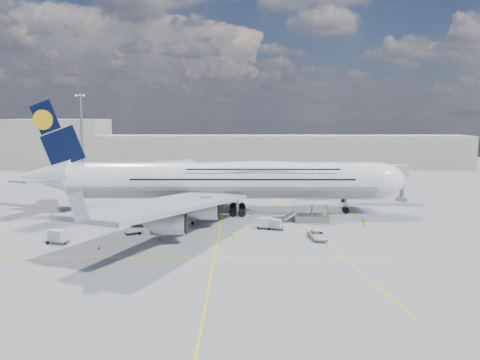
{
  "coord_description": "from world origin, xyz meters",
  "views": [
    {
      "loc": [
        3.81,
        -83.4,
        20.0
      ],
      "look_at": [
        3.5,
        8.0,
        7.1
      ],
      "focal_mm": 35.0,
      "sensor_mm": 36.0,
      "label": 1
    }
  ],
  "objects_px": {
    "cone_nose": "(353,211)",
    "catering_truck_outer": "(186,182)",
    "dolly_row_c": "(173,217)",
    "cone_wing_right_outer": "(99,248)",
    "crew_van": "(324,215)",
    "cone_tail": "(64,210)",
    "light_mast": "(82,139)",
    "dolly_row_a": "(58,236)",
    "service_van": "(318,235)",
    "dolly_row_b": "(136,220)",
    "cone_wing_right_inner": "(160,238)",
    "jet_bridge": "(357,173)",
    "dolly_nose_far": "(275,224)",
    "dolly_nose_near": "(265,223)",
    "dolly_back": "(134,232)",
    "baggage_tug": "(187,220)",
    "crew_tug": "(234,237)",
    "crew_wing": "(186,232)",
    "cone_wing_left_outer": "(155,188)",
    "crew_nose": "(327,206)",
    "crew_loader": "(363,223)",
    "airliner": "(224,180)",
    "cargo_loader": "(311,215)",
    "cone_wing_left_inner": "(173,199)"
  },
  "relations": [
    {
      "from": "crew_van",
      "to": "cone_wing_right_inner",
      "type": "bearing_deg",
      "value": 68.41
    },
    {
      "from": "crew_nose",
      "to": "crew_loader",
      "type": "distance_m",
      "value": 15.36
    },
    {
      "from": "crew_nose",
      "to": "crew_wing",
      "type": "relative_size",
      "value": 1.24
    },
    {
      "from": "light_mast",
      "to": "cone_wing_left_outer",
      "type": "xyz_separation_m",
      "value": [
        20.63,
        -4.56,
        -12.95
      ]
    },
    {
      "from": "service_van",
      "to": "cone_nose",
      "type": "height_order",
      "value": "service_van"
    },
    {
      "from": "dolly_row_b",
      "to": "cone_wing_right_inner",
      "type": "relative_size",
      "value": 5.56
    },
    {
      "from": "crew_van",
      "to": "cone_tail",
      "type": "bearing_deg",
      "value": 33.79
    },
    {
      "from": "dolly_row_a",
      "to": "crew_tug",
      "type": "xyz_separation_m",
      "value": [
        27.48,
        0.81,
        -0.38
      ]
    },
    {
      "from": "dolly_row_c",
      "to": "service_van",
      "type": "distance_m",
      "value": 27.38
    },
    {
      "from": "dolly_row_c",
      "to": "crew_tug",
      "type": "relative_size",
      "value": 2.43
    },
    {
      "from": "dolly_nose_far",
      "to": "baggage_tug",
      "type": "distance_m",
      "value": 16.37
    },
    {
      "from": "dolly_nose_far",
      "to": "crew_van",
      "type": "relative_size",
      "value": 1.8
    },
    {
      "from": "airliner",
      "to": "cone_tail",
      "type": "bearing_deg",
      "value": 178.05
    },
    {
      "from": "dolly_nose_near",
      "to": "baggage_tug",
      "type": "xyz_separation_m",
      "value": [
        -14.11,
        3.43,
        -0.26
      ]
    },
    {
      "from": "dolly_nose_far",
      "to": "dolly_nose_near",
      "type": "bearing_deg",
      "value": -177.89
    },
    {
      "from": "cargo_loader",
      "to": "cone_wing_right_outer",
      "type": "relative_size",
      "value": 17.31
    },
    {
      "from": "service_van",
      "to": "jet_bridge",
      "type": "bearing_deg",
      "value": 58.82
    },
    {
      "from": "crew_tug",
      "to": "jet_bridge",
      "type": "bearing_deg",
      "value": 43.77
    },
    {
      "from": "jet_bridge",
      "to": "cone_tail",
      "type": "xyz_separation_m",
      "value": [
        -62.81,
        -9.81,
        -6.58
      ]
    },
    {
      "from": "airliner",
      "to": "cone_wing_right_inner",
      "type": "bearing_deg",
      "value": -114.78
    },
    {
      "from": "cargo_loader",
      "to": "catering_truck_outer",
      "type": "relative_size",
      "value": 1.04
    },
    {
      "from": "light_mast",
      "to": "service_van",
      "type": "height_order",
      "value": "light_mast"
    },
    {
      "from": "light_mast",
      "to": "catering_truck_outer",
      "type": "xyz_separation_m",
      "value": [
        29.14,
        -5.85,
        -11.11
      ]
    },
    {
      "from": "airliner",
      "to": "dolly_nose_near",
      "type": "bearing_deg",
      "value": -59.23
    },
    {
      "from": "dolly_row_c",
      "to": "cone_wing_right_outer",
      "type": "distance_m",
      "value": 19.13
    },
    {
      "from": "crew_van",
      "to": "cone_wing_right_inner",
      "type": "xyz_separation_m",
      "value": [
        -28.84,
        -14.49,
        -0.58
      ]
    },
    {
      "from": "airliner",
      "to": "crew_loader",
      "type": "relative_size",
      "value": 45.04
    },
    {
      "from": "jet_bridge",
      "to": "cone_nose",
      "type": "relative_size",
      "value": 31.06
    },
    {
      "from": "crew_wing",
      "to": "cone_wing_left_outer",
      "type": "xyz_separation_m",
      "value": [
        -13.99,
        48.83,
        -0.5
      ]
    },
    {
      "from": "dolly_row_a",
      "to": "cone_wing_right_outer",
      "type": "bearing_deg",
      "value": -3.94
    },
    {
      "from": "cargo_loader",
      "to": "dolly_row_c",
      "type": "bearing_deg",
      "value": -176.23
    },
    {
      "from": "dolly_back",
      "to": "crew_wing",
      "type": "bearing_deg",
      "value": -38.23
    },
    {
      "from": "dolly_back",
      "to": "cone_wing_right_inner",
      "type": "xyz_separation_m",
      "value": [
        5.1,
        -4.08,
        -0.03
      ]
    },
    {
      "from": "jet_bridge",
      "to": "dolly_nose_near",
      "type": "distance_m",
      "value": 32.88
    },
    {
      "from": "dolly_back",
      "to": "baggage_tug",
      "type": "xyz_separation_m",
      "value": [
        8.27,
        7.08,
        0.47
      ]
    },
    {
      "from": "service_van",
      "to": "crew_wing",
      "type": "distance_m",
      "value": 21.54
    },
    {
      "from": "cone_wing_left_outer",
      "to": "service_van",
      "type": "bearing_deg",
      "value": -54.97
    },
    {
      "from": "light_mast",
      "to": "cone_wing_right_outer",
      "type": "xyz_separation_m",
      "value": [
        22.5,
        -60.82,
        -12.97
      ]
    },
    {
      "from": "cone_wing_right_outer",
      "to": "crew_wing",
      "type": "bearing_deg",
      "value": 31.54
    },
    {
      "from": "crew_van",
      "to": "cone_tail",
      "type": "relative_size",
      "value": 3.07
    },
    {
      "from": "cargo_loader",
      "to": "crew_loader",
      "type": "bearing_deg",
      "value": -32.89
    },
    {
      "from": "jet_bridge",
      "to": "cone_wing_left_inner",
      "type": "height_order",
      "value": "jet_bridge"
    },
    {
      "from": "dolly_nose_near",
      "to": "cone_wing_right_outer",
      "type": "height_order",
      "value": "dolly_nose_near"
    },
    {
      "from": "cone_wing_left_inner",
      "to": "dolly_row_b",
      "type": "bearing_deg",
      "value": -96.88
    },
    {
      "from": "cone_nose",
      "to": "catering_truck_outer",
      "type": "bearing_deg",
      "value": 142.42
    },
    {
      "from": "dolly_row_a",
      "to": "dolly_back",
      "type": "distance_m",
      "value": 12.11
    },
    {
      "from": "dolly_row_c",
      "to": "cone_tail",
      "type": "bearing_deg",
      "value": 136.22
    },
    {
      "from": "dolly_row_a",
      "to": "dolly_nose_near",
      "type": "bearing_deg",
      "value": 36.01
    },
    {
      "from": "cone_wing_left_inner",
      "to": "cone_tail",
      "type": "distance_m",
      "value": 24.34
    },
    {
      "from": "cone_tail",
      "to": "jet_bridge",
      "type": "bearing_deg",
      "value": 8.87
    }
  ]
}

